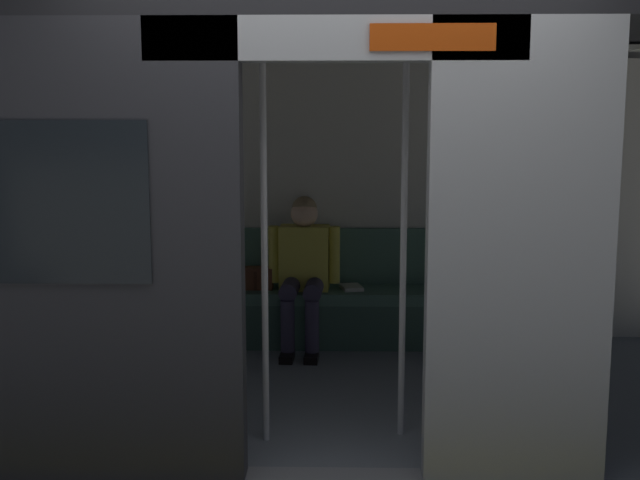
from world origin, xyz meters
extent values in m
plane|color=gray|center=(0.00, 0.00, 0.00)|extent=(60.00, 60.00, 0.00)
cube|color=#ADAFB5|center=(-0.87, 0.02, 1.11)|extent=(0.87, 0.12, 2.22)
cube|color=black|center=(-0.87, 0.03, 1.38)|extent=(0.48, 0.02, 0.55)
cube|color=black|center=(1.40, 0.09, 1.38)|extent=(1.10, 0.02, 0.76)
cube|color=#ADAFB5|center=(0.00, 0.00, 2.12)|extent=(1.74, 0.16, 0.20)
cube|color=#BF3F0C|center=(-0.43, 0.09, 2.12)|extent=(0.56, 0.02, 0.12)
cube|color=black|center=(0.00, -1.34, 2.28)|extent=(6.40, 2.84, 0.12)
cube|color=slate|center=(0.00, -1.34, 0.00)|extent=(6.08, 2.68, 0.01)
cube|color=silver|center=(0.00, -2.68, 1.11)|extent=(6.08, 0.10, 2.22)
cube|color=#4C7566|center=(0.00, -2.62, 0.67)|extent=(3.52, 0.06, 0.45)
cube|color=white|center=(0.00, -1.34, 2.19)|extent=(4.48, 0.16, 0.03)
cube|color=gray|center=(0.00, 0.00, 0.01)|extent=(0.87, 0.19, 0.01)
cube|color=#4C7566|center=(0.00, -2.40, 0.40)|extent=(3.31, 0.44, 0.09)
cube|color=#39574C|center=(0.00, -2.20, 0.18)|extent=(3.31, 0.04, 0.35)
cube|color=#D8CC4C|center=(0.24, -2.38, 0.69)|extent=(0.39, 0.24, 0.50)
sphere|color=beige|center=(0.24, -2.38, 1.04)|extent=(0.21, 0.21, 0.21)
sphere|color=#997F59|center=(0.24, -2.39, 1.07)|extent=(0.19, 0.19, 0.19)
cylinder|color=#D8CC4C|center=(0.01, -2.33, 0.72)|extent=(0.08, 0.08, 0.44)
cylinder|color=#D8CC4C|center=(0.48, -2.36, 0.72)|extent=(0.08, 0.08, 0.44)
cylinder|color=#38334C|center=(0.16, -2.17, 0.49)|extent=(0.15, 0.41, 0.14)
cylinder|color=#38334C|center=(0.34, -2.18, 0.49)|extent=(0.15, 0.41, 0.14)
cylinder|color=#38334C|center=(0.17, -1.97, 0.24)|extent=(0.10, 0.10, 0.40)
cylinder|color=#38334C|center=(0.35, -1.98, 0.24)|extent=(0.10, 0.10, 0.40)
cube|color=black|center=(0.17, -1.92, 0.03)|extent=(0.11, 0.22, 0.06)
cube|color=black|center=(0.35, -1.93, 0.03)|extent=(0.11, 0.22, 0.06)
cube|color=brown|center=(0.62, -2.38, 0.53)|extent=(0.26, 0.14, 0.17)
cube|color=#472718|center=(0.62, -2.31, 0.52)|extent=(0.02, 0.01, 0.14)
cube|color=silver|center=(-0.13, -2.39, 0.46)|extent=(0.19, 0.25, 0.03)
cylinder|color=silver|center=(0.37, -0.46, 1.10)|extent=(0.04, 0.04, 2.20)
cylinder|color=silver|center=(-0.37, -0.56, 1.10)|extent=(0.04, 0.04, 2.20)
camera|label=1|loc=(-0.01, 3.76, 1.77)|focal=45.16mm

